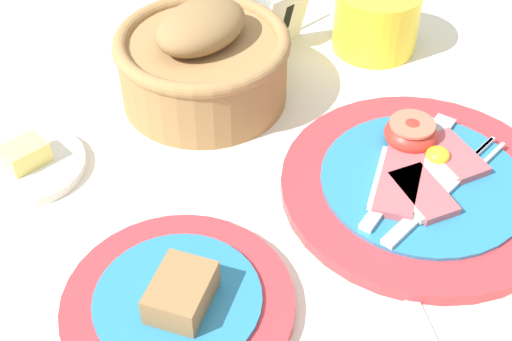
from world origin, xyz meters
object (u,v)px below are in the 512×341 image
object	(u,v)px
breakfast_plate	(423,182)
bread_plate	(180,305)
number_card	(280,15)
bread_basket	(203,61)
sugar_cup	(376,17)
butter_dish	(28,164)

from	to	relation	value
breakfast_plate	bread_plate	bearing A→B (deg)	-178.89
bread_plate	number_card	bearing A→B (deg)	45.60
bread_plate	bread_basket	bearing A→B (deg)	57.30
bread_plate	number_card	distance (m)	0.41
breakfast_plate	sugar_cup	size ratio (longest dim) A/B	2.69
breakfast_plate	butter_dish	size ratio (longest dim) A/B	2.42
sugar_cup	bread_basket	size ratio (longest dim) A/B	0.53
breakfast_plate	bread_plate	xyz separation A→B (m)	(-0.26, -0.01, -0.00)
butter_dish	number_card	world-z (taller)	number_card
sugar_cup	butter_dish	xyz separation A→B (m)	(-0.42, 0.01, -0.03)
breakfast_plate	bread_plate	size ratio (longest dim) A/B	1.41
bread_basket	butter_dish	bearing A→B (deg)	-176.59
breakfast_plate	sugar_cup	xyz separation A→B (m)	(0.12, 0.22, 0.03)
sugar_cup	bread_basket	world-z (taller)	bread_basket
bread_plate	number_card	world-z (taller)	number_card
sugar_cup	bread_plate	bearing A→B (deg)	-149.29
butter_dish	bread_basket	bearing A→B (deg)	3.41
bread_basket	butter_dish	xyz separation A→B (m)	(-0.20, -0.01, -0.04)
sugar_cup	bread_basket	bearing A→B (deg)	175.24
bread_plate	bread_basket	distance (m)	0.29
bread_plate	sugar_cup	world-z (taller)	sugar_cup
breakfast_plate	bread_basket	size ratio (longest dim) A/B	1.43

